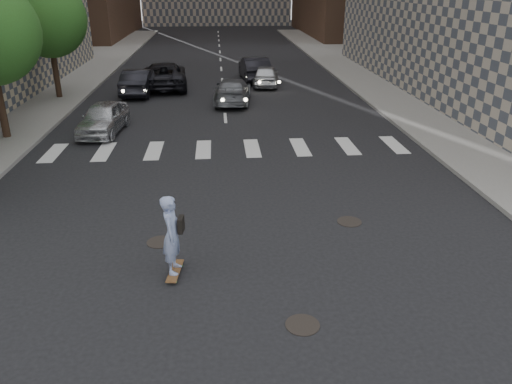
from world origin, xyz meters
TOP-DOWN VIEW (x-y plane):
  - ground at (0.00, 0.00)m, footprint 160.00×160.00m
  - sidewalk_right at (14.50, 20.00)m, footprint 13.00×80.00m
  - tree_c at (-9.45, 19.14)m, footprint 4.20×4.20m
  - manhole_a at (1.20, -2.50)m, footprint 0.70×0.70m
  - manhole_b at (-2.00, 1.20)m, footprint 0.70×0.70m
  - manhole_c at (3.30, 2.00)m, footprint 0.70×0.70m
  - skateboarder at (-1.48, -0.40)m, footprint 0.55×1.03m
  - silver_sedan at (-5.50, 11.76)m, footprint 2.02×4.18m
  - traffic_car_a at (-5.02, 20.00)m, footprint 1.81×4.65m
  - traffic_car_b at (0.50, 17.35)m, footprint 2.38×4.87m
  - traffic_car_c at (-3.68, 21.79)m, footprint 3.14×6.03m
  - traffic_car_d at (2.82, 22.06)m, footprint 2.09×4.19m
  - traffic_car_e at (2.22, 24.00)m, footprint 2.03×4.95m

SIDE VIEW (x-z plane):
  - ground at x=0.00m, z-range 0.00..0.00m
  - manhole_a at x=1.20m, z-range 0.00..0.02m
  - manhole_b at x=-2.00m, z-range 0.00..0.02m
  - manhole_c at x=3.30m, z-range 0.00..0.02m
  - sidewalk_right at x=14.50m, z-range 0.00..0.15m
  - traffic_car_b at x=0.50m, z-range 0.00..1.36m
  - traffic_car_d at x=2.82m, z-range 0.00..1.37m
  - silver_sedan at x=-5.50m, z-range 0.00..1.38m
  - traffic_car_a at x=-5.02m, z-range 0.00..1.51m
  - traffic_car_e at x=2.22m, z-range 0.00..1.60m
  - traffic_car_c at x=-3.68m, z-range 0.00..1.62m
  - skateboarder at x=-1.48m, z-range 0.05..2.06m
  - tree_c at x=-9.45m, z-range 1.35..7.95m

